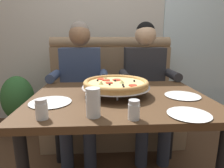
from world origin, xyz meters
The scene contains 15 objects.
back_wall_with_window centered at (0.00, 1.48, 1.40)m, with size 6.00×0.12×2.80m, color beige.
window_panel centered at (1.28, 1.40, 1.40)m, with size 1.10×0.02×2.80m, color white.
booth_bench centered at (0.00, 0.91, 0.40)m, with size 1.45×0.78×1.13m.
dining_table centered at (0.00, 0.00, 0.64)m, with size 1.16×0.87×0.73m.
diner_left centered at (-0.33, 0.64, 0.71)m, with size 0.54×0.64×1.27m.
diner_right centered at (0.33, 0.64, 0.71)m, with size 0.54×0.64×1.27m.
pizza centered at (-0.02, 0.03, 0.81)m, with size 0.46×0.46×0.11m.
shaker_oregano centered at (0.03, -0.37, 0.77)m, with size 0.06×0.06×0.10m.
shaker_pepper_flakes centered at (-0.40, -0.35, 0.78)m, with size 0.06×0.06×0.10m.
plate_near_left centered at (0.32, -0.34, 0.75)m, with size 0.22×0.22×0.02m.
plate_near_right centered at (0.42, -0.02, 0.75)m, with size 0.23×0.23×0.02m.
plate_far_side centered at (-0.43, -0.11, 0.75)m, with size 0.25×0.25×0.02m.
drinking_glass centered at (-0.16, -0.33, 0.80)m, with size 0.07×0.07×0.14m.
patio_chair centered at (1.24, 2.09, 0.52)m, with size 0.43×0.43×0.86m.
potted_plant centered at (-1.08, 0.94, 0.39)m, with size 0.36×0.36×0.70m.
Camera 1 is at (-0.12, -1.21, 1.11)m, focal length 30.51 mm.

